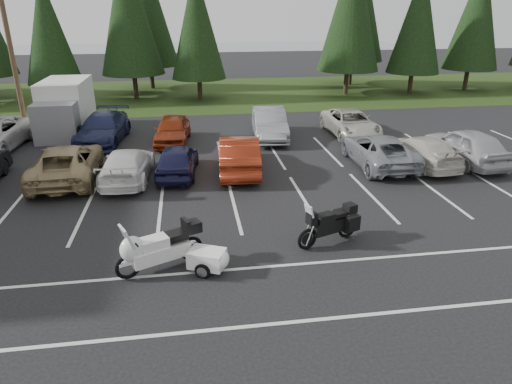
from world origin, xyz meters
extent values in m
plane|color=black|center=(0.00, 0.00, 0.00)|extent=(120.00, 120.00, 0.00)
cube|color=#203511|center=(0.00, 24.00, 0.01)|extent=(80.00, 16.00, 0.01)
cube|color=slate|center=(4.00, 55.00, 0.00)|extent=(70.00, 50.00, 0.02)
cylinder|color=#473321|center=(-10.00, 12.00, 4.50)|extent=(0.26, 0.26, 9.00)
cube|color=silver|center=(0.00, 2.00, 0.00)|extent=(32.00, 16.00, 0.01)
cylinder|color=#332316|center=(-10.50, 21.40, 1.06)|extent=(0.36, 0.36, 2.11)
cone|color=black|center=(-10.50, 21.40, 5.28)|extent=(3.87, 3.87, 7.48)
cylinder|color=#332316|center=(-5.00, 22.90, 1.31)|extent=(0.36, 0.36, 2.62)
cone|color=black|center=(-5.00, 22.90, 6.54)|extent=(4.80, 4.80, 9.27)
cylinder|color=#332316|center=(0.00, 21.60, 1.13)|extent=(0.36, 0.36, 2.26)
cone|color=black|center=(0.00, 21.60, 5.64)|extent=(4.14, 4.14, 7.99)
cylinder|color=#332316|center=(12.00, 22.10, 1.34)|extent=(0.36, 0.36, 2.69)
cone|color=black|center=(12.00, 22.10, 6.72)|extent=(4.93, 4.93, 9.52)
cylinder|color=#332316|center=(17.50, 21.80, 1.16)|extent=(0.36, 0.36, 2.33)
cone|color=black|center=(17.50, 21.80, 5.82)|extent=(4.27, 4.27, 8.24)
cylinder|color=#332316|center=(23.00, 22.60, 1.24)|extent=(0.36, 0.36, 2.47)
cone|color=black|center=(23.00, 22.60, 6.18)|extent=(4.53, 4.53, 8.76)
cylinder|color=#332316|center=(-4.00, 27.50, 1.36)|extent=(0.36, 0.36, 2.71)
cone|color=black|center=(-4.00, 27.50, 6.78)|extent=(4.97, 4.97, 9.61)
cylinder|color=#332316|center=(14.00, 26.80, 1.50)|extent=(0.36, 0.36, 3.00)
imported|color=#968157|center=(-6.18, 4.69, 0.75)|extent=(2.75, 5.53, 1.51)
imported|color=white|center=(-3.67, 4.23, 0.67)|extent=(2.13, 4.72, 1.34)
imported|color=#161738|center=(-1.58, 4.58, 0.69)|extent=(2.03, 4.20, 1.38)
imported|color=maroon|center=(1.11, 4.66, 0.80)|extent=(2.06, 4.99, 1.61)
imported|color=gray|center=(7.58, 4.53, 0.71)|extent=(2.45, 5.16, 1.42)
imported|color=beige|center=(9.50, 4.25, 0.68)|extent=(2.34, 4.82, 1.35)
imported|color=#B5B4B9|center=(11.75, 4.28, 0.82)|extent=(2.31, 4.96, 1.64)
imported|color=#1A2043|center=(-5.58, 10.31, 0.77)|extent=(2.68, 5.47, 1.53)
imported|color=maroon|center=(-1.89, 9.65, 0.73)|extent=(2.10, 4.40, 1.45)
imported|color=gray|center=(3.42, 9.85, 0.81)|extent=(2.13, 5.05, 1.62)
imported|color=beige|center=(8.08, 9.79, 0.69)|extent=(2.42, 5.05, 1.39)
camera|label=1|loc=(-0.99, -14.50, 6.91)|focal=32.00mm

